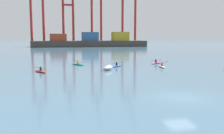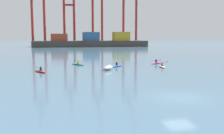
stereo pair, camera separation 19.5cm
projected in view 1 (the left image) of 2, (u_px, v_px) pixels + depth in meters
name	position (u px, v px, depth m)	size (l,w,h in m)	color
ground_plane	(180.00, 97.00, 22.54)	(800.00, 800.00, 0.00)	#476B84
container_barge	(91.00, 42.00, 122.13)	(53.72, 9.99, 7.04)	#38332D
gantry_crane_west	(37.00, 7.00, 123.19)	(6.94, 15.09, 38.52)	maroon
gantry_crane_west_mid	(68.00, 13.00, 130.10)	(6.23, 16.19, 33.48)	maroon
gantry_crane_east_mid	(97.00, 7.00, 135.26)	(6.22, 17.63, 43.00)	maroon
gantry_crane_east	(129.00, 8.00, 132.75)	(8.10, 18.04, 42.83)	maroon
capsized_dinghy	(108.00, 68.00, 40.33)	(2.40, 2.76, 0.76)	beige
kayak_red	(40.00, 71.00, 37.71)	(2.25, 3.23, 1.04)	red
kayak_blue	(117.00, 66.00, 44.46)	(2.70, 2.95, 0.95)	#2856B2
kayak_magenta	(156.00, 63.00, 49.24)	(3.10, 2.48, 0.95)	#C13384
kayak_teal	(78.00, 64.00, 46.95)	(2.55, 3.06, 0.96)	teal
kayak_white	(162.00, 66.00, 43.70)	(2.15, 3.44, 1.08)	silver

